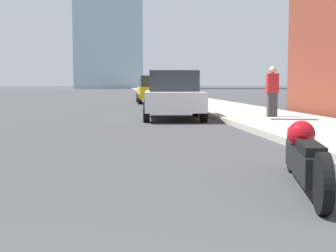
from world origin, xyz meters
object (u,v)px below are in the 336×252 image
Objects in this scene: parked_car_white at (173,95)px; parked_car_yellow at (152,90)px; motorcycle at (304,156)px; pedestrian at (272,91)px.

parked_car_white is 0.91× the size of parked_car_yellow.
pedestrian is at bearing 87.12° from motorcycle.
parked_car_yellow is at bearing 101.03° from pedestrian.
parked_car_yellow is 14.19m from pedestrian.
pedestrian is (2.76, 9.20, 0.58)m from motorcycle.
parked_car_yellow is (0.29, 12.67, 0.01)m from parked_car_white.
parked_car_white is 12.67m from parked_car_yellow.
motorcycle is 0.64× the size of parked_car_white.
motorcycle is 9.62m from pedestrian.
parked_car_white is at bearing -90.85° from parked_car_yellow.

